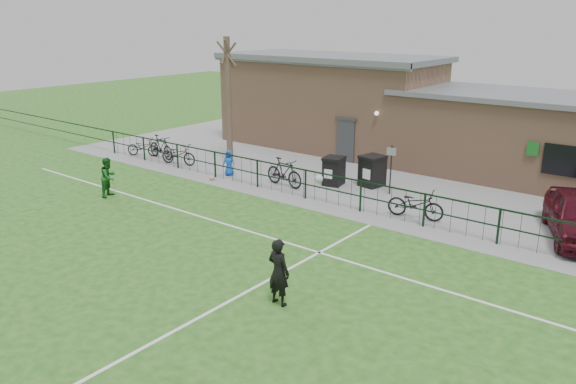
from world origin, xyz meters
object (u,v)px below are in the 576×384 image
Objects in this scene: bicycle_a at (143,147)px; bicycle_c at (178,154)px; bicycle_b at (161,147)px; ball_ground at (212,178)px; bicycle_d at (284,172)px; bicycle_e at (416,204)px; sign_post at (391,170)px; spectator_child at (229,163)px; bare_tree at (228,101)px; wheelie_bin_left at (334,172)px; wheelie_bin_right at (372,172)px; outfield_player at (109,177)px.

bicycle_a is 0.90× the size of bicycle_c.
bicycle_b reaches higher than ball_ground.
bicycle_d is 6.12m from bicycle_e.
sign_post is at bearing 22.93° from ball_ground.
spectator_child is (-3.02, -0.21, -0.02)m from bicycle_d.
sign_post is 0.99× the size of bicycle_e.
bare_tree is 3.06× the size of bicycle_b.
bicycle_d is (-4.03, -1.77, -0.40)m from sign_post.
bicycle_e is at bearing -84.29° from bicycle_b.
wheelie_bin_left is at bearing -39.49° from bicycle_d.
spectator_child is at bearing -164.36° from sign_post.
sign_post is 8.54× the size of ball_ground.
bicycle_c is 3.41m from ball_ground.
wheelie_bin_right reaches higher than bicycle_d.
bicycle_b is (-9.45, -1.51, 0.03)m from wheelie_bin_left.
ball_ground is (-0.06, -1.03, -0.48)m from spectator_child.
wheelie_bin_right is 9.57m from bicycle_c.
spectator_child is 1.14m from ball_ground.
spectator_child reaches higher than bicycle_c.
bare_tree is at bearing 71.05° from bicycle_e.
bare_tree is 8.05m from wheelie_bin_right.
bicycle_e is (6.12, -0.23, -0.07)m from bicycle_d.
bicycle_e reaches higher than ball_ground.
wheelie_bin_left is 4.80× the size of ball_ground.
sign_post is at bearing 0.42° from bare_tree.
sign_post is at bearing -92.34° from bicycle_c.
bicycle_e is (12.44, 0.05, 0.03)m from bicycle_c.
bicycle_b reaches higher than bicycle_a.
sign_post is 1.27× the size of outfield_player.
bicycle_a is 0.88× the size of bicycle_b.
ball_ground is at bearing 87.34° from bicycle_e.
bicycle_c is (-10.35, -2.05, -0.50)m from sign_post.
bicycle_e is at bearing -43.76° from sign_post.
outfield_player is (1.69, -5.06, 0.27)m from bicycle_c.
outfield_player is at bearing 145.14° from bicycle_d.
spectator_child is at bearing 80.93° from bicycle_e.
sign_post reaches higher than bicycle_c.
bare_tree is at bearing -51.19° from bicycle_c.
spectator_child is at bearing -47.02° from bare_tree.
spectator_child is 4.94× the size of ball_ground.
bare_tree is at bearing 76.56° from bicycle_d.
spectator_child is at bearing -85.54° from bicycle_b.
bare_tree is at bearing 120.29° from ball_ground.
wheelie_bin_right reaches higher than bicycle_b.
bicycle_d is (6.33, 0.29, 0.10)m from bicycle_c.
outfield_player reaches higher than spectator_child.
bare_tree is at bearing -164.92° from wheelie_bin_right.
wheelie_bin_left is 4.83m from spectator_child.
bicycle_e is 1.74× the size of spectator_child.
outfield_player reaches higher than wheelie_bin_left.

